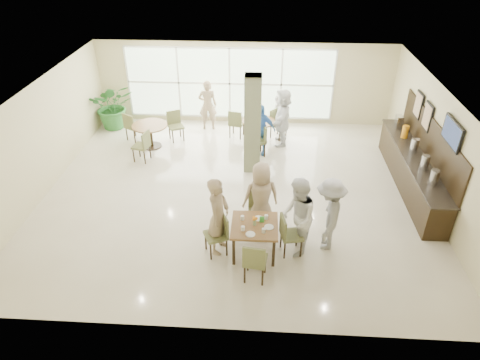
# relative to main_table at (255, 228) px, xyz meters

# --- Properties ---
(ground) EXTENTS (10.00, 10.00, 0.00)m
(ground) POSITION_rel_main_table_xyz_m (-0.58, 2.40, -0.66)
(ground) COLOR beige
(ground) RESTS_ON ground
(room_shell) EXTENTS (10.00, 10.00, 10.00)m
(room_shell) POSITION_rel_main_table_xyz_m (-0.58, 2.40, 1.04)
(room_shell) COLOR white
(room_shell) RESTS_ON ground
(window_bank) EXTENTS (7.00, 0.04, 7.00)m
(window_bank) POSITION_rel_main_table_xyz_m (-1.08, 6.86, 0.74)
(window_bank) COLOR silver
(window_bank) RESTS_ON ground
(column) EXTENTS (0.45, 0.45, 2.80)m
(column) POSITION_rel_main_table_xyz_m (-0.18, 3.60, 0.74)
(column) COLOR #6A7350
(column) RESTS_ON ground
(main_table) EXTENTS (0.98, 0.98, 0.75)m
(main_table) POSITION_rel_main_table_xyz_m (0.00, 0.00, 0.00)
(main_table) COLOR brown
(main_table) RESTS_ON ground
(round_table_left) EXTENTS (1.10, 1.10, 0.75)m
(round_table_left) POSITION_rel_main_table_xyz_m (-3.42, 4.81, -0.09)
(round_table_left) COLOR brown
(round_table_left) RESTS_ON ground
(round_table_right) EXTENTS (1.04, 1.04, 0.75)m
(round_table_right) POSITION_rel_main_table_xyz_m (-0.05, 5.34, -0.10)
(round_table_right) COLOR brown
(round_table_right) RESTS_ON ground
(chairs_main_table) EXTENTS (2.19, 2.10, 0.95)m
(chairs_main_table) POSITION_rel_main_table_xyz_m (0.02, 0.00, -0.19)
(chairs_main_table) COLOR olive
(chairs_main_table) RESTS_ON ground
(chairs_table_left) EXTENTS (1.98, 1.99, 0.95)m
(chairs_table_left) POSITION_rel_main_table_xyz_m (-3.42, 4.83, -0.19)
(chairs_table_left) COLOR olive
(chairs_table_left) RESTS_ON ground
(chairs_table_right) EXTENTS (1.97, 1.86, 0.95)m
(chairs_table_right) POSITION_rel_main_table_xyz_m (-0.07, 5.28, -0.19)
(chairs_table_right) COLOR olive
(chairs_table_right) RESTS_ON ground
(tabletop_clutter) EXTENTS (0.71, 0.75, 0.21)m
(tabletop_clutter) POSITION_rel_main_table_xyz_m (0.03, -0.02, 0.15)
(tabletop_clutter) COLOR white
(tabletop_clutter) RESTS_ON main_table
(buffet_counter) EXTENTS (0.64, 4.70, 1.95)m
(buffet_counter) POSITION_rel_main_table_xyz_m (4.12, 2.91, -0.11)
(buffet_counter) COLOR black
(buffet_counter) RESTS_ON ground
(wall_tv) EXTENTS (0.06, 1.00, 0.58)m
(wall_tv) POSITION_rel_main_table_xyz_m (4.35, 1.80, 1.49)
(wall_tv) COLOR black
(wall_tv) RESTS_ON ground
(framed_art_a) EXTENTS (0.05, 0.55, 0.70)m
(framed_art_a) POSITION_rel_main_table_xyz_m (4.36, 3.40, 1.19)
(framed_art_a) COLOR black
(framed_art_a) RESTS_ON ground
(framed_art_b) EXTENTS (0.05, 0.55, 0.70)m
(framed_art_b) POSITION_rel_main_table_xyz_m (4.36, 4.20, 1.19)
(framed_art_b) COLOR black
(framed_art_b) RESTS_ON ground
(potted_plant) EXTENTS (1.80, 1.80, 1.59)m
(potted_plant) POSITION_rel_main_table_xyz_m (-5.00, 6.16, 0.14)
(potted_plant) COLOR #2D702E
(potted_plant) RESTS_ON ground
(teen_left) EXTENTS (0.60, 0.75, 1.81)m
(teen_left) POSITION_rel_main_table_xyz_m (-0.77, 0.05, 0.24)
(teen_left) COLOR tan
(teen_left) RESTS_ON ground
(teen_far) EXTENTS (0.93, 0.65, 1.72)m
(teen_far) POSITION_rel_main_table_xyz_m (0.12, 0.89, 0.20)
(teen_far) COLOR tan
(teen_far) RESTS_ON ground
(teen_right) EXTENTS (0.73, 0.92, 1.82)m
(teen_right) POSITION_rel_main_table_xyz_m (0.89, 0.10, 0.25)
(teen_right) COLOR white
(teen_right) RESTS_ON ground
(teen_standing) EXTENTS (0.84, 1.21, 1.72)m
(teen_standing) POSITION_rel_main_table_xyz_m (1.58, 0.32, 0.20)
(teen_standing) COLOR #9B9B9D
(teen_standing) RESTS_ON ground
(adult_a) EXTENTS (0.99, 0.64, 1.60)m
(adult_a) POSITION_rel_main_table_xyz_m (0.01, 4.56, 0.14)
(adult_a) COLOR #4583D0
(adult_a) RESTS_ON ground
(adult_b) EXTENTS (0.81, 1.73, 1.82)m
(adult_b) POSITION_rel_main_table_xyz_m (0.69, 5.29, 0.25)
(adult_b) COLOR white
(adult_b) RESTS_ON ground
(adult_standing) EXTENTS (0.66, 0.46, 1.72)m
(adult_standing) POSITION_rel_main_table_xyz_m (-1.78, 6.25, 0.20)
(adult_standing) COLOR tan
(adult_standing) RESTS_ON ground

